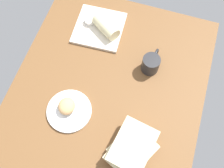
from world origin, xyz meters
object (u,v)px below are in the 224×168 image
at_px(sauce_cup, 90,21).
at_px(breakfast_wrap, 106,27).
at_px(round_plate, 69,111).
at_px(square_plate, 99,28).
at_px(coffee_mug, 151,63).
at_px(scone_pastry, 67,106).
at_px(book_stack, 132,149).

xyz_separation_m(sauce_cup, breakfast_wrap, (-0.02, -0.10, 0.02)).
bearing_deg(round_plate, square_plate, 2.03).
bearing_deg(sauce_cup, square_plate, -104.22).
bearing_deg(square_plate, coffee_mug, -114.66).
height_order(sauce_cup, breakfast_wrap, breakfast_wrap).
bearing_deg(coffee_mug, round_plate, 138.20).
distance_m(scone_pastry, breakfast_wrap, 0.46).
bearing_deg(square_plate, book_stack, -148.81).
bearing_deg(book_stack, scone_pastry, 74.33).
relative_size(square_plate, sauce_cup, 4.37).
bearing_deg(breakfast_wrap, book_stack, -118.21).
bearing_deg(book_stack, square_plate, 31.19).
bearing_deg(square_plate, scone_pastry, -179.26).
xyz_separation_m(round_plate, breakfast_wrap, (0.46, -0.03, 0.04)).
height_order(square_plate, breakfast_wrap, breakfast_wrap).
relative_size(scone_pastry, square_plate, 0.34).
height_order(sauce_cup, book_stack, book_stack).
xyz_separation_m(round_plate, sauce_cup, (0.49, 0.07, 0.02)).
relative_size(book_stack, coffee_mug, 1.91).
xyz_separation_m(scone_pastry, sauce_cup, (0.48, 0.06, -0.01)).
distance_m(sauce_cup, breakfast_wrap, 0.10).
xyz_separation_m(scone_pastry, square_plate, (0.47, 0.01, -0.03)).
xyz_separation_m(sauce_cup, coffee_mug, (-0.16, -0.37, 0.02)).
relative_size(sauce_cup, book_stack, 0.23).
bearing_deg(breakfast_wrap, sauce_cup, 109.26).
bearing_deg(scone_pastry, round_plate, -130.16).
distance_m(square_plate, book_stack, 0.65).
bearing_deg(scone_pastry, breakfast_wrap, -4.66).
distance_m(scone_pastry, square_plate, 0.47).
bearing_deg(sauce_cup, round_plate, -171.76).
xyz_separation_m(round_plate, square_plate, (0.47, 0.02, 0.00)).
distance_m(round_plate, book_stack, 0.33).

